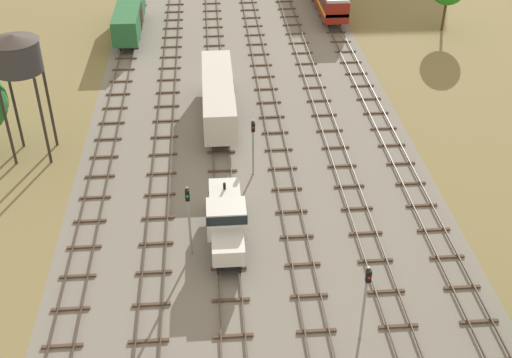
{
  "coord_description": "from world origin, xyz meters",
  "views": [
    {
      "loc": [
        -3.23,
        1.64,
        29.02
      ],
      "look_at": [
        0.0,
        42.95,
        1.5
      ],
      "focal_mm": 45.71,
      "sensor_mm": 36.0,
      "label": 1
    }
  ],
  "objects_px": {
    "shunter_loco_centre_left_nearest": "(226,218)",
    "signal_post_mid": "(365,295)",
    "signal_post_near": "(253,141)",
    "signal_post_nearest": "(189,213)",
    "water_tower": "(16,55)",
    "freight_boxcar_far_left_mid": "(129,15)",
    "freight_boxcar_centre_left_near": "(218,95)"
  },
  "relations": [
    {
      "from": "shunter_loco_centre_left_nearest",
      "to": "water_tower",
      "type": "bearing_deg",
      "value": 140.24
    },
    {
      "from": "freight_boxcar_centre_left_near",
      "to": "signal_post_nearest",
      "type": "xyz_separation_m",
      "value": [
        -2.49,
        -19.54,
        1.08
      ]
    },
    {
      "from": "freight_boxcar_centre_left_near",
      "to": "water_tower",
      "type": "height_order",
      "value": "water_tower"
    },
    {
      "from": "shunter_loco_centre_left_nearest",
      "to": "freight_boxcar_far_left_mid",
      "type": "xyz_separation_m",
      "value": [
        -9.91,
        40.49,
        0.44
      ]
    },
    {
      "from": "freight_boxcar_far_left_mid",
      "to": "signal_post_mid",
      "type": "bearing_deg",
      "value": -70.91
    },
    {
      "from": "shunter_loco_centre_left_nearest",
      "to": "signal_post_nearest",
      "type": "xyz_separation_m",
      "value": [
        -2.48,
        -1.28,
        1.52
      ]
    },
    {
      "from": "shunter_loco_centre_left_nearest",
      "to": "freight_boxcar_far_left_mid",
      "type": "height_order",
      "value": "freight_boxcar_far_left_mid"
    },
    {
      "from": "signal_post_nearest",
      "to": "signal_post_mid",
      "type": "distance_m",
      "value": 12.98
    },
    {
      "from": "signal_post_near",
      "to": "freight_boxcar_centre_left_near",
      "type": "bearing_deg",
      "value": 104.13
    },
    {
      "from": "water_tower",
      "to": "signal_post_mid",
      "type": "relative_size",
      "value": 1.95
    },
    {
      "from": "freight_boxcar_centre_left_near",
      "to": "freight_boxcar_far_left_mid",
      "type": "bearing_deg",
      "value": 114.04
    },
    {
      "from": "shunter_loco_centre_left_nearest",
      "to": "signal_post_mid",
      "type": "relative_size",
      "value": 1.54
    },
    {
      "from": "shunter_loco_centre_left_nearest",
      "to": "signal_post_nearest",
      "type": "height_order",
      "value": "signal_post_nearest"
    },
    {
      "from": "shunter_loco_centre_left_nearest",
      "to": "freight_boxcar_centre_left_near",
      "type": "xyz_separation_m",
      "value": [
        0.01,
        18.25,
        0.44
      ]
    },
    {
      "from": "shunter_loco_centre_left_nearest",
      "to": "signal_post_mid",
      "type": "xyz_separation_m",
      "value": [
        7.44,
        -9.66,
        1.48
      ]
    },
    {
      "from": "signal_post_near",
      "to": "signal_post_mid",
      "type": "bearing_deg",
      "value": -74.67
    },
    {
      "from": "freight_boxcar_far_left_mid",
      "to": "water_tower",
      "type": "relative_size",
      "value": 1.31
    },
    {
      "from": "freight_boxcar_centre_left_near",
      "to": "freight_boxcar_far_left_mid",
      "type": "relative_size",
      "value": 1.0
    },
    {
      "from": "signal_post_nearest",
      "to": "signal_post_mid",
      "type": "bearing_deg",
      "value": -40.18
    },
    {
      "from": "shunter_loco_centre_left_nearest",
      "to": "water_tower",
      "type": "xyz_separation_m",
      "value": [
        -15.7,
        13.06,
        6.99
      ]
    },
    {
      "from": "signal_post_mid",
      "to": "freight_boxcar_centre_left_near",
      "type": "bearing_deg",
      "value": 104.91
    },
    {
      "from": "shunter_loco_centre_left_nearest",
      "to": "signal_post_nearest",
      "type": "relative_size",
      "value": 1.52
    },
    {
      "from": "water_tower",
      "to": "signal_post_nearest",
      "type": "xyz_separation_m",
      "value": [
        13.22,
        -14.35,
        -5.47
      ]
    },
    {
      "from": "signal_post_nearest",
      "to": "signal_post_near",
      "type": "bearing_deg",
      "value": 62.95
    },
    {
      "from": "freight_boxcar_far_left_mid",
      "to": "signal_post_nearest",
      "type": "relative_size",
      "value": 2.51
    },
    {
      "from": "freight_boxcar_centre_left_near",
      "to": "water_tower",
      "type": "xyz_separation_m",
      "value": [
        -15.71,
        -5.19,
        6.55
      ]
    },
    {
      "from": "water_tower",
      "to": "freight_boxcar_far_left_mid",
      "type": "bearing_deg",
      "value": 78.08
    },
    {
      "from": "freight_boxcar_centre_left_near",
      "to": "signal_post_nearest",
      "type": "relative_size",
      "value": 2.51
    },
    {
      "from": "water_tower",
      "to": "signal_post_mid",
      "type": "distance_m",
      "value": 32.9
    },
    {
      "from": "shunter_loco_centre_left_nearest",
      "to": "signal_post_near",
      "type": "xyz_separation_m",
      "value": [
        2.48,
        8.43,
        1.18
      ]
    },
    {
      "from": "shunter_loco_centre_left_nearest",
      "to": "water_tower",
      "type": "relative_size",
      "value": 0.79
    },
    {
      "from": "freight_boxcar_centre_left_near",
      "to": "shunter_loco_centre_left_nearest",
      "type": "bearing_deg",
      "value": -90.02
    }
  ]
}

